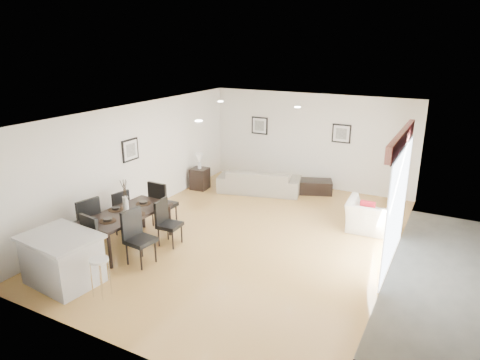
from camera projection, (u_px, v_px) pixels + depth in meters
The scene contains 26 objects.
ground at pixel (247, 237), 9.36m from camera, with size 8.00×8.00×0.00m, color #B48D49.
wall_back at pixel (310, 141), 12.30m from camera, with size 6.00×0.04×2.70m, color white.
wall_front at pixel (108, 260), 5.58m from camera, with size 6.00×0.04×2.70m, color white.
wall_left at pixel (136, 160), 10.28m from camera, with size 0.04×8.00×2.70m, color white.
wall_right at pixel (397, 202), 7.60m from camera, with size 0.04×8.00×2.70m, color white.
ceiling at pixel (247, 114), 8.53m from camera, with size 6.00×8.00×0.02m, color white.
sofa at pixel (259, 181), 12.03m from camera, with size 2.28×0.89×0.67m, color gray.
armchair at pixel (372, 216), 9.53m from camera, with size 1.10×0.96×0.71m, color beige.
dining_table at pixel (127, 215), 8.74m from camera, with size 1.02×1.88×0.76m.
dining_chair_wnear at pixel (87, 221), 8.64m from camera, with size 0.60×0.60×1.11m.
dining_chair_wfar at pixel (119, 209), 9.44m from camera, with size 0.50×0.50×0.97m.
dining_chair_enear at pixel (137, 234), 8.11m from camera, with size 0.53×0.53×1.07m.
dining_chair_efar at pixel (166, 220), 8.87m from camera, with size 0.46×0.46×0.97m.
dining_chair_head at pixel (85, 241), 7.82m from camera, with size 0.53×0.53×1.05m.
dining_chair_foot at pixel (161, 202), 9.71m from camera, with size 0.49×0.49×1.09m.
vase at pixel (125, 199), 8.63m from camera, with size 0.90×1.37×0.70m.
coffee_table at pixel (315, 187), 12.01m from camera, with size 0.93×0.56×0.37m, color black.
side_table at pixel (200, 179), 12.31m from camera, with size 0.46×0.46×0.61m, color black.
table_lamp at pixel (199, 159), 12.13m from camera, with size 0.23×0.23×0.44m.
cushion at pixel (367, 208), 9.43m from camera, with size 0.32×0.10×0.32m, color maroon.
kitchen_island at pixel (62, 259), 7.46m from camera, with size 1.38×1.11×0.90m.
bar_stool at pixel (99, 264), 7.02m from camera, with size 0.31×0.31×0.69m.
framed_print_back_left at pixel (260, 126), 12.90m from camera, with size 0.52×0.04×0.52m.
framed_print_back_right at pixel (341, 134), 11.78m from camera, with size 0.52×0.04×0.52m.
framed_print_left_wall at pixel (130, 150), 10.01m from camera, with size 0.04×0.52×0.52m.
sliding_door at pixel (399, 180), 7.78m from camera, with size 0.12×2.70×2.57m.
Camera 1 is at (3.87, -7.59, 4.08)m, focal length 32.00 mm.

